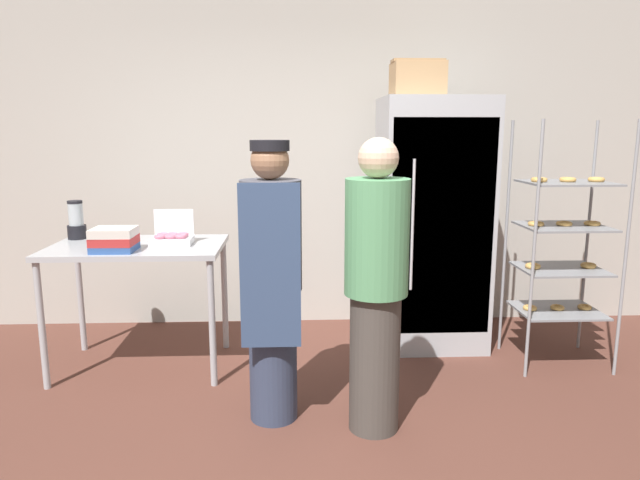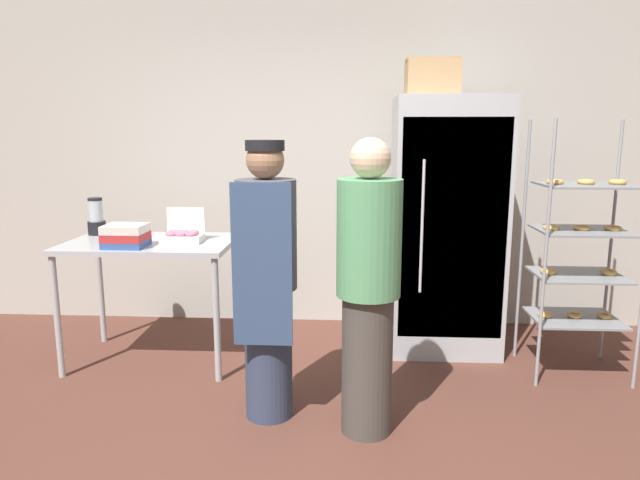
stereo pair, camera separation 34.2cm
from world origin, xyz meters
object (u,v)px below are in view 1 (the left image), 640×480
object	(u,v)px
binder_stack	(114,240)
refrigerator	(432,224)
donut_box	(172,238)
cardboard_storage_box	(417,79)
person_customer	(376,286)
baking_rack	(562,246)
person_baker	(272,279)
blender_pitcher	(76,222)

from	to	relation	value
binder_stack	refrigerator	bearing A→B (deg)	15.17
donut_box	cardboard_storage_box	size ratio (longest dim) A/B	0.73
donut_box	refrigerator	bearing A→B (deg)	11.80
refrigerator	person_customer	size ratio (longest dim) A/B	1.17
baking_rack	person_baker	distance (m)	2.13
refrigerator	donut_box	bearing A→B (deg)	-168.20
donut_box	cardboard_storage_box	distance (m)	2.09
blender_pitcher	person_customer	size ratio (longest dim) A/B	0.17
refrigerator	person_customer	bearing A→B (deg)	-115.03
cardboard_storage_box	person_customer	distance (m)	1.85
blender_pitcher	binder_stack	size ratio (longest dim) A/B	1.02
refrigerator	person_baker	xyz separation A→B (m)	(-1.17, -1.16, -0.11)
refrigerator	blender_pitcher	world-z (taller)	refrigerator
cardboard_storage_box	person_baker	bearing A→B (deg)	-131.08
baking_rack	blender_pitcher	size ratio (longest dim) A/B	6.23
donut_box	cardboard_storage_box	xyz separation A→B (m)	(1.74, 0.41, 1.09)
baking_rack	person_customer	size ratio (longest dim) A/B	1.07
binder_stack	person_baker	world-z (taller)	person_baker
refrigerator	baking_rack	xyz separation A→B (m)	(0.82, -0.43, -0.09)
cardboard_storage_box	person_customer	world-z (taller)	cardboard_storage_box
refrigerator	binder_stack	bearing A→B (deg)	-164.83
refrigerator	binder_stack	distance (m)	2.28
cardboard_storage_box	baking_rack	bearing A→B (deg)	-24.93
cardboard_storage_box	blender_pitcher	bearing A→B (deg)	-176.03
donut_box	person_customer	size ratio (longest dim) A/B	0.17
refrigerator	person_customer	distance (m)	1.45
refrigerator	person_customer	world-z (taller)	refrigerator
donut_box	person_baker	world-z (taller)	person_baker
baking_rack	person_customer	bearing A→B (deg)	-148.43
binder_stack	blender_pitcher	bearing A→B (deg)	131.81
refrigerator	baking_rack	bearing A→B (deg)	-27.36
refrigerator	donut_box	distance (m)	1.92
blender_pitcher	person_baker	world-z (taller)	person_baker
person_baker	binder_stack	bearing A→B (deg)	151.20
donut_box	binder_stack	distance (m)	0.38
baking_rack	person_baker	bearing A→B (deg)	-159.73
baking_rack	person_baker	xyz separation A→B (m)	(-2.00, -0.74, -0.02)
person_customer	baking_rack	bearing A→B (deg)	31.57
person_baker	person_customer	world-z (taller)	person_customer
baking_rack	person_baker	world-z (taller)	baking_rack
binder_stack	person_customer	xyz separation A→B (m)	(1.59, -0.71, -0.13)
binder_stack	person_customer	world-z (taller)	person_customer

